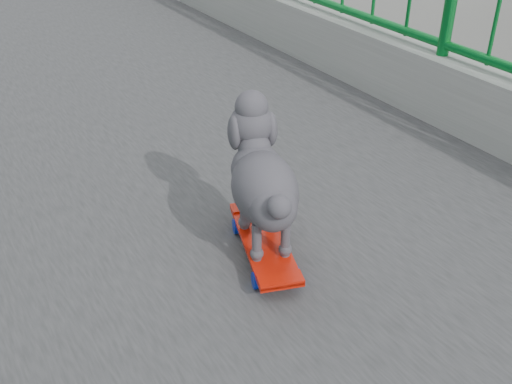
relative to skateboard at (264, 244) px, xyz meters
The scene contains 3 objects.
railing 0.56m from the skateboard, 99.11° to the left, with size 3.00×24.00×1.42m.
skateboard is the anchor object (origin of this frame).
poodle 0.23m from the skateboard, 71.51° to the left, with size 0.29×0.47×0.41m.
Camera 1 is at (-0.76, -1.85, 8.21)m, focal length 42.00 mm.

